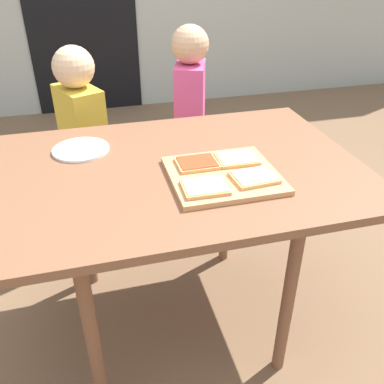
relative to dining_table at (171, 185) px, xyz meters
The scene contains 10 objects.
ground_plane 0.64m from the dining_table, ahead, with size 16.00×16.00×0.00m, color brown.
dining_table is the anchor object (origin of this frame).
cutting_board 0.19m from the dining_table, 37.10° to the right, with size 0.33×0.31×0.02m, color tan.
pizza_slice_far_left 0.12m from the dining_table, 25.04° to the right, with size 0.13×0.11×0.01m.
pizza_slice_near_right 0.29m from the dining_table, 37.81° to the right, with size 0.14×0.11×0.01m.
pizza_slice_near_left 0.22m from the dining_table, 72.13° to the right, with size 0.13×0.11×0.01m.
pizza_slice_far_right 0.23m from the dining_table, 10.71° to the right, with size 0.13×0.11×0.01m.
plate_white_left 0.35m from the dining_table, 144.02° to the left, with size 0.20×0.20×0.01m, color white.
child_left 0.70m from the dining_table, 112.84° to the left, with size 0.22×0.28×0.97m.
child_right 0.84m from the dining_table, 71.00° to the left, with size 0.21×0.27×1.00m.
Camera 1 is at (-0.24, -1.17, 1.34)m, focal length 38.92 mm.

